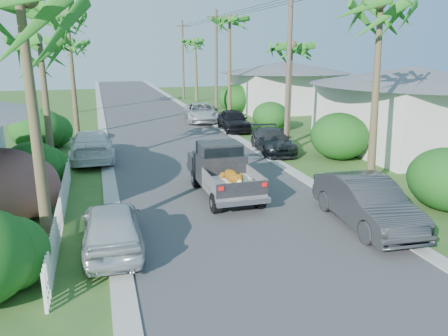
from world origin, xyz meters
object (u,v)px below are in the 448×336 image
object	(u,v)px
palm_r_b	(291,46)
house_right_near	(410,112)
parked_car_rn	(366,203)
parked_car_rm	(273,141)
palm_l_d	(70,41)
house_right_far	(285,88)
parked_car_rd	(201,112)
palm_r_a	(384,4)
palm_r_d	(196,40)
parked_car_ln	(112,227)
utility_pole_c	(216,63)
palm_l_c	(67,15)
palm_l_b	(39,40)
parked_car_rf	(234,120)
utility_pole_d	(183,59)
utility_pole_b	(288,71)
palm_r_c	(230,19)
parked_car_lf	(92,146)
pickup_truck	(221,169)

from	to	relation	value
palm_r_b	house_right_near	size ratio (longest dim) A/B	0.80
parked_car_rn	parked_car_rm	bearing A→B (deg)	87.63
palm_l_d	house_right_far	xyz separation A→B (m)	(19.50, -4.00, -4.32)
parked_car_rd	palm_r_a	world-z (taller)	palm_r_a
parked_car_rm	palm_r_d	size ratio (longest dim) A/B	0.57
parked_car_ln	palm_r_d	xyz separation A→B (m)	(10.92, 37.04, 6.02)
palm_r_d	utility_pole_c	xyz separation A→B (m)	(-0.90, -12.00, -2.14)
parked_car_rn	palm_l_c	distance (m)	22.99
palm_l_b	utility_pole_c	xyz separation A→B (m)	(12.40, 16.00, -1.55)
house_right_far	palm_r_a	bearing A→B (deg)	-105.60
parked_car_ln	palm_r_b	distance (m)	17.14
parked_car_rd	parked_car_rm	bearing A→B (deg)	-76.24
parked_car_rf	palm_l_c	size ratio (longest dim) A/B	0.49
palm_l_c	house_right_near	xyz separation A→B (m)	(19.00, -10.00, -5.69)
parked_car_rd	utility_pole_c	xyz separation A→B (m)	(2.00, 2.53, 3.85)
parked_car_rm	palm_l_d	size ratio (longest dim) A/B	0.59
parked_car_rf	utility_pole_d	distance (m)	22.70
palm_r_d	utility_pole_b	xyz separation A→B (m)	(-0.90, -27.00, -2.14)
parked_car_rm	utility_pole_b	world-z (taller)	utility_pole_b
parked_car_rm	parked_car_rd	distance (m)	12.09
palm_r_c	house_right_near	bearing A→B (deg)	-64.09
palm_r_c	utility_pole_d	bearing A→B (deg)	92.02
parked_car_rd	parked_car_lf	xyz separation A→B (m)	(-8.60, -11.09, 0.06)
pickup_truck	utility_pole_c	distance (m)	21.81
parked_car_ln	palm_l_b	bearing A→B (deg)	-74.47
parked_car_rd	palm_r_b	bearing A→B (deg)	-66.91
palm_r_c	utility_pole_b	world-z (taller)	palm_r_c
palm_l_b	palm_r_a	xyz separation A→B (m)	(13.10, -6.00, 1.28)
pickup_truck	parked_car_rf	distance (m)	14.27
parked_car_rm	house_right_far	xyz separation A→B (m)	(8.00, 16.53, 1.46)
parked_car_lf	palm_l_c	world-z (taller)	palm_l_c
parked_car_lf	utility_pole_b	xyz separation A→B (m)	(10.60, -1.38, 3.80)
parked_car_rn	palm_l_c	bearing A→B (deg)	120.45
parked_car_rf	palm_l_b	world-z (taller)	palm_l_b
parked_car_lf	parked_car_rf	bearing A→B (deg)	-147.75
parked_car_rd	utility_pole_d	world-z (taller)	utility_pole_d
palm_r_b	utility_pole_d	xyz separation A→B (m)	(-1.00, 28.00, -1.35)
parked_car_ln	palm_r_a	size ratio (longest dim) A/B	0.49
palm_r_d	parked_car_lf	bearing A→B (deg)	-114.18
parked_car_rd	palm_l_b	distance (m)	17.86
pickup_truck	palm_r_c	bearing A→B (deg)	72.12
palm_l_c	utility_pole_d	size ratio (longest dim) A/B	1.02
parked_car_rm	palm_r_b	xyz separation A→B (m)	(1.60, 1.53, 5.29)
parked_car_rn	palm_r_a	size ratio (longest dim) A/B	0.57
palm_r_b	utility_pole_d	size ratio (longest dim) A/B	0.80
parked_car_rm	parked_car_rf	size ratio (longest dim) A/B	1.02
palm_r_b	house_right_far	xyz separation A→B (m)	(6.40, 15.00, -3.83)
parked_car_ln	palm_l_b	size ratio (longest dim) A/B	0.57
parked_car_rm	palm_l_c	world-z (taller)	palm_l_c
parked_car_rf	palm_l_d	distance (m)	18.45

